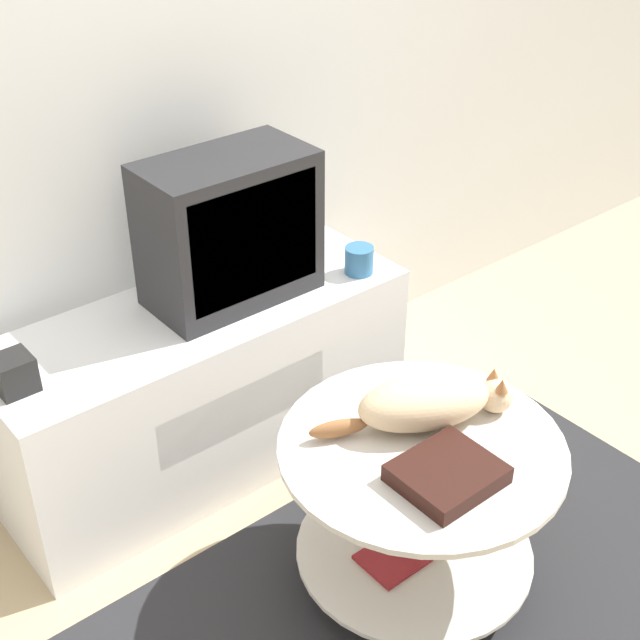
# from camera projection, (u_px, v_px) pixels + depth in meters

# --- Properties ---
(ground_plane) EXTENTS (12.00, 12.00, 0.00)m
(ground_plane) POSITION_uv_depth(u_px,v_px,m) (425.00, 596.00, 2.55)
(ground_plane) COLOR tan
(wall_back) EXTENTS (8.00, 0.05, 2.60)m
(wall_back) POSITION_uv_depth(u_px,v_px,m) (161.00, 47.00, 2.65)
(wall_back) COLOR silver
(wall_back) RESTS_ON ground_plane
(rug) EXTENTS (1.89, 1.06, 0.02)m
(rug) POSITION_uv_depth(u_px,v_px,m) (426.00, 593.00, 2.54)
(rug) COLOR #28282B
(rug) RESTS_ON ground_plane
(tv_stand) EXTENTS (1.35, 0.48, 0.59)m
(tv_stand) POSITION_uv_depth(u_px,v_px,m) (203.00, 387.00, 2.89)
(tv_stand) COLOR white
(tv_stand) RESTS_ON ground_plane
(tv) EXTENTS (0.52, 0.28, 0.46)m
(tv) POSITION_uv_depth(u_px,v_px,m) (229.00, 229.00, 2.69)
(tv) COLOR #232326
(tv) RESTS_ON tv_stand
(speaker) EXTENTS (0.10, 0.10, 0.10)m
(speaker) POSITION_uv_depth(u_px,v_px,m) (14.00, 374.00, 2.37)
(speaker) COLOR black
(speaker) RESTS_ON tv_stand
(mug) EXTENTS (0.09, 0.09, 0.09)m
(mug) POSITION_uv_depth(u_px,v_px,m) (359.00, 260.00, 2.91)
(mug) COLOR teal
(mug) RESTS_ON tv_stand
(coffee_table) EXTENTS (0.76, 0.76, 0.50)m
(coffee_table) POSITION_uv_depth(u_px,v_px,m) (419.00, 497.00, 2.42)
(coffee_table) COLOR #B2B2B7
(coffee_table) RESTS_ON rug
(dvd_box) EXTENTS (0.24, 0.21, 0.05)m
(dvd_box) POSITION_uv_depth(u_px,v_px,m) (447.00, 474.00, 2.18)
(dvd_box) COLOR black
(dvd_box) RESTS_ON coffee_table
(cat) EXTENTS (0.54, 0.31, 0.14)m
(cat) POSITION_uv_depth(u_px,v_px,m) (428.00, 402.00, 2.36)
(cat) COLOR beige
(cat) RESTS_ON coffee_table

